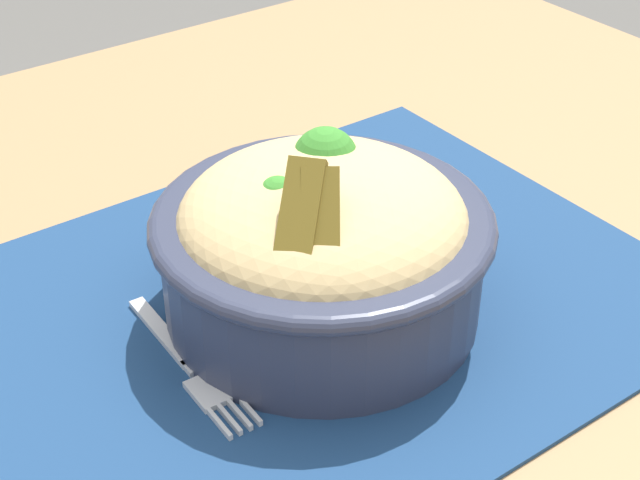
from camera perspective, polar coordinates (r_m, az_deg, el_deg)
table at (r=0.64m, az=-0.82°, el=-10.02°), size 1.03×0.89×0.71m
placemat at (r=0.60m, az=-1.75°, el=-4.14°), size 0.46×0.34×0.00m
bowl at (r=0.57m, az=-0.01°, el=0.02°), size 0.24×0.24×0.12m
fork at (r=0.56m, az=-7.46°, el=-7.38°), size 0.02×0.13×0.00m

